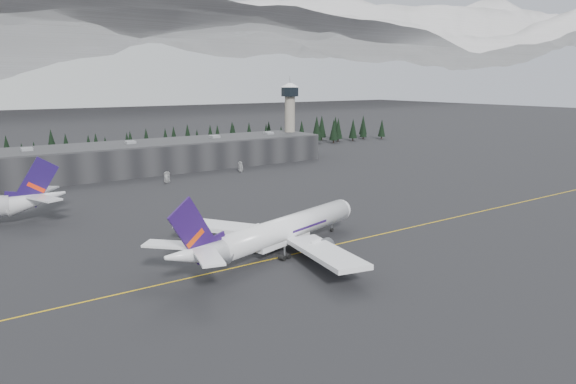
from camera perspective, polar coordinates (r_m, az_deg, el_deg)
ground at (r=127.63m, az=5.10°, el=-5.53°), size 1400.00×1400.00×0.00m
taxiline at (r=126.17m, az=5.68°, el=-5.75°), size 400.00×0.40×0.02m
terminal at (r=234.20m, az=-14.69°, el=3.86°), size 160.00×30.00×12.60m
control_tower at (r=269.47m, az=0.21°, el=8.97°), size 10.00×10.00×37.70m
treeline at (r=268.92m, az=-17.41°, el=5.00°), size 360.00×20.00×15.00m
jet_main at (r=117.00m, az=-1.58°, el=-4.58°), size 59.04×53.56×17.75m
gse_vehicle_a at (r=204.55m, az=-13.29°, el=1.15°), size 2.78×4.86×1.28m
gse_vehicle_b at (r=224.71m, az=-5.25°, el=2.45°), size 4.92×3.23×1.56m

